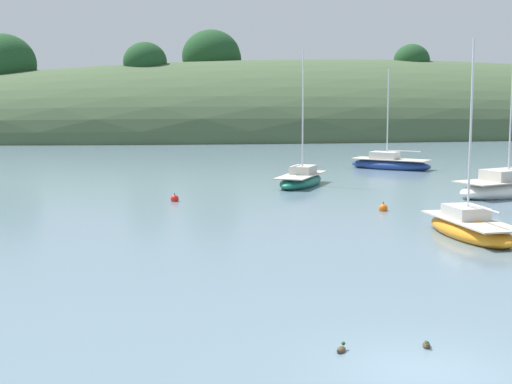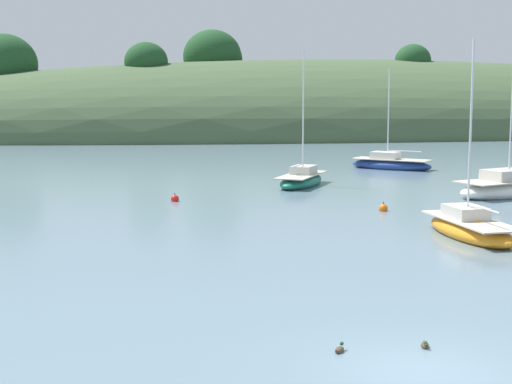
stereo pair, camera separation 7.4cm
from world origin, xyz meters
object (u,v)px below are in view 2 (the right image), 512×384
object	(u,v)px
sailboat_red_portside	(470,228)
sailboat_orange_cutter	(512,188)
duck_trailing	(425,345)
mooring_buoy_inner	(383,208)
sailboat_cream_ketch	(301,180)
sailboat_grey_yawl	(391,164)
mooring_buoy_outer	(175,199)
duck_lead	(340,350)

from	to	relation	value
sailboat_red_portside	sailboat_orange_cutter	size ratio (longest dim) A/B	0.76
sailboat_red_portside	duck_trailing	world-z (taller)	sailboat_red_portside
sailboat_red_portside	mooring_buoy_inner	world-z (taller)	sailboat_red_portside
sailboat_cream_ketch	sailboat_red_portside	distance (m)	17.68
sailboat_cream_ketch	sailboat_grey_yawl	world-z (taller)	sailboat_cream_ketch
sailboat_grey_yawl	sailboat_red_portside	bearing A→B (deg)	-103.20
sailboat_cream_ketch	sailboat_red_portside	size ratio (longest dim) A/B	1.04
sailboat_cream_ketch	duck_trailing	bearing A→B (deg)	-98.07
mooring_buoy_inner	sailboat_cream_ketch	bearing A→B (deg)	98.93
sailboat_cream_ketch	duck_trailing	size ratio (longest dim) A/B	20.38
sailboat_cream_ketch	mooring_buoy_outer	bearing A→B (deg)	-147.20
mooring_buoy_inner	duck_trailing	bearing A→B (deg)	-106.77
sailboat_red_portside	mooring_buoy_outer	distance (m)	16.40
sailboat_grey_yawl	duck_lead	world-z (taller)	sailboat_grey_yawl
sailboat_cream_ketch	mooring_buoy_outer	xyz separation A→B (m)	(-8.20, -5.29, -0.24)
sailboat_red_portside	duck_trailing	size ratio (longest dim) A/B	19.55
sailboat_cream_ketch	mooring_buoy_outer	world-z (taller)	sailboat_cream_ketch
sailboat_cream_ketch	duck_lead	size ratio (longest dim) A/B	21.88
mooring_buoy_outer	sailboat_cream_ketch	bearing A→B (deg)	32.80
sailboat_orange_cutter	duck_trailing	distance (m)	27.63
sailboat_red_portside	sailboat_orange_cutter	bearing A→B (deg)	54.66
duck_lead	sailboat_red_portside	bearing A→B (deg)	53.70
sailboat_orange_cutter	duck_trailing	world-z (taller)	sailboat_orange_cutter
sailboat_grey_yawl	mooring_buoy_outer	size ratio (longest dim) A/B	14.15
sailboat_red_portside	sailboat_cream_ketch	bearing A→B (deg)	99.08
duck_lead	duck_trailing	bearing A→B (deg)	-1.47
sailboat_grey_yawl	duck_lead	bearing A→B (deg)	-111.57
sailboat_cream_ketch	sailboat_grey_yawl	xyz separation A→B (m)	(8.90, 8.58, 0.01)
sailboat_orange_cutter	duck_trailing	size ratio (longest dim) A/B	25.65
sailboat_grey_yawl	mooring_buoy_outer	world-z (taller)	sailboat_grey_yawl
sailboat_orange_cutter	sailboat_grey_yawl	size ratio (longest dim) A/B	1.40
sailboat_cream_ketch	duck_lead	distance (m)	30.45
mooring_buoy_outer	duck_lead	world-z (taller)	mooring_buoy_outer
sailboat_red_portside	duck_lead	distance (m)	15.31
mooring_buoy_inner	duck_trailing	world-z (taller)	mooring_buoy_inner
sailboat_cream_ketch	sailboat_red_portside	xyz separation A→B (m)	(2.79, -17.46, 0.00)
sailboat_cream_ketch	mooring_buoy_inner	bearing A→B (deg)	-81.07
sailboat_cream_ketch	mooring_buoy_inner	world-z (taller)	sailboat_cream_ketch
sailboat_orange_cutter	duck_lead	size ratio (longest dim) A/B	27.52
mooring_buoy_outer	duck_trailing	world-z (taller)	mooring_buoy_outer
sailboat_grey_yawl	duck_trailing	xyz separation A→B (m)	(-13.14, -38.43, -0.32)
sailboat_grey_yawl	duck_trailing	bearing A→B (deg)	-108.87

